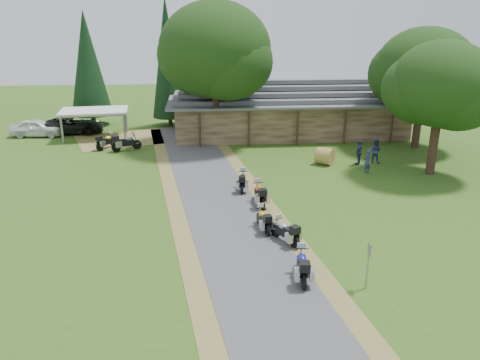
{
  "coord_description": "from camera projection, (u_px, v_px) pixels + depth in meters",
  "views": [
    {
      "loc": [
        -1.92,
        -17.64,
        9.85
      ],
      "look_at": [
        0.14,
        6.33,
        1.6
      ],
      "focal_mm": 35.0,
      "sensor_mm": 36.0,
      "label": 1
    }
  ],
  "objects": [
    {
      "name": "ground",
      "position": [
        249.0,
        263.0,
        19.98
      ],
      "size": [
        120.0,
        120.0,
        0.0
      ],
      "primitive_type": "plane",
      "color": "#365517",
      "rests_on": "ground"
    },
    {
      "name": "driveway",
      "position": [
        231.0,
        225.0,
        23.71
      ],
      "size": [
        51.95,
        51.95,
        0.0
      ],
      "primitive_type": "plane",
      "rotation": [
        0.0,
        0.0,
        0.14
      ],
      "color": "#474749",
      "rests_on": "ground"
    },
    {
      "name": "lodge",
      "position": [
        288.0,
        106.0,
        42.29
      ],
      "size": [
        21.4,
        9.4,
        4.9
      ],
      "primitive_type": null,
      "color": "#503929",
      "rests_on": "ground"
    },
    {
      "name": "carport",
      "position": [
        95.0,
        124.0,
        41.01
      ],
      "size": [
        6.03,
        4.35,
        2.46
      ],
      "primitive_type": null,
      "rotation": [
        0.0,
        0.0,
        0.1
      ],
      "color": "white",
      "rests_on": "ground"
    },
    {
      "name": "car_white_sedan",
      "position": [
        37.0,
        126.0,
        41.47
      ],
      "size": [
        2.8,
        5.95,
        1.94
      ],
      "primitive_type": "imported",
      "rotation": [
        0.0,
        0.0,
        1.51
      ],
      "color": "white",
      "rests_on": "ground"
    },
    {
      "name": "car_dark_suv",
      "position": [
        72.0,
        121.0,
        42.48
      ],
      "size": [
        2.8,
        6.09,
        2.29
      ],
      "primitive_type": "imported",
      "rotation": [
        0.0,
        0.0,
        1.61
      ],
      "color": "black",
      "rests_on": "ground"
    },
    {
      "name": "motorcycle_row_a",
      "position": [
        302.0,
        264.0,
        18.56
      ],
      "size": [
        0.83,
        1.97,
        1.31
      ],
      "primitive_type": null,
      "rotation": [
        0.0,
        0.0,
        1.46
      ],
      "color": "navy",
      "rests_on": "ground"
    },
    {
      "name": "motorcycle_row_b",
      "position": [
        285.0,
        230.0,
        21.66
      ],
      "size": [
        1.38,
        1.86,
        1.23
      ],
      "primitive_type": null,
      "rotation": [
        0.0,
        0.0,
        2.07
      ],
      "color": "#9B9EA3",
      "rests_on": "ground"
    },
    {
      "name": "motorcycle_row_c",
      "position": [
        263.0,
        219.0,
        22.97
      ],
      "size": [
        0.85,
        1.82,
        1.2
      ],
      "primitive_type": null,
      "rotation": [
        0.0,
        0.0,
        1.73
      ],
      "color": "#F2A717",
      "rests_on": "ground"
    },
    {
      "name": "motorcycle_row_d",
      "position": [
        260.0,
        193.0,
        26.14
      ],
      "size": [
        0.81,
        2.02,
        1.35
      ],
      "primitive_type": null,
      "rotation": [
        0.0,
        0.0,
        1.66
      ],
      "color": "#D94F1A",
      "rests_on": "ground"
    },
    {
      "name": "motorcycle_row_e",
      "position": [
        243.0,
        180.0,
        28.4
      ],
      "size": [
        0.83,
        1.89,
        1.25
      ],
      "primitive_type": null,
      "rotation": [
        0.0,
        0.0,
        1.44
      ],
      "color": "black",
      "rests_on": "ground"
    },
    {
      "name": "motorcycle_carport_a",
      "position": [
        106.0,
        141.0,
        37.6
      ],
      "size": [
        1.62,
        1.91,
        1.31
      ],
      "primitive_type": null,
      "rotation": [
        0.0,
        0.0,
        0.94
      ],
      "color": "yellow",
      "rests_on": "ground"
    },
    {
      "name": "motorcycle_carport_b",
      "position": [
        126.0,
        142.0,
        37.0
      ],
      "size": [
        2.23,
        1.57,
        1.46
      ],
      "primitive_type": null,
      "rotation": [
        0.0,
        0.0,
        0.46
      ],
      "color": "slate",
      "rests_on": "ground"
    },
    {
      "name": "person_a",
      "position": [
        367.0,
        159.0,
        31.5
      ],
      "size": [
        0.67,
        0.62,
        1.91
      ],
      "primitive_type": "imported",
      "rotation": [
        0.0,
        0.0,
        3.71
      ],
      "color": "navy",
      "rests_on": "ground"
    },
    {
      "name": "person_b",
      "position": [
        376.0,
        148.0,
        33.74
      ],
      "size": [
        0.74,
        0.72,
        2.12
      ],
      "primitive_type": "imported",
      "rotation": [
        0.0,
        0.0,
        2.45
      ],
      "color": "navy",
      "rests_on": "ground"
    },
    {
      "name": "person_c",
      "position": [
        359.0,
        150.0,
        33.26
      ],
      "size": [
        0.71,
        0.75,
        2.15
      ],
      "primitive_type": "imported",
      "rotation": [
        0.0,
        0.0,
        4.11
      ],
      "color": "navy",
      "rests_on": "ground"
    },
    {
      "name": "hay_bale",
      "position": [
        325.0,
        156.0,
        33.48
      ],
      "size": [
        1.61,
        1.63,
        1.21
      ],
      "primitive_type": "cylinder",
      "rotation": [
        1.57,
        0.0,
        0.92
      ],
      "color": "olive",
      "rests_on": "ground"
    },
    {
      "name": "sign_post",
      "position": [
        368.0,
        266.0,
        17.78
      ],
      "size": [
        0.35,
        0.06,
        1.94
      ],
      "primitive_type": null,
      "color": "gray",
      "rests_on": "ground"
    },
    {
      "name": "oak_lodge_left",
      "position": [
        215.0,
        69.0,
        37.29
      ],
      "size": [
        8.91,
        8.91,
        12.31
      ],
      "primitive_type": null,
      "color": "black",
      "rests_on": "ground"
    },
    {
      "name": "oak_lodge_right",
      "position": [
        422.0,
        85.0,
        36.53
      ],
      "size": [
        7.63,
        7.63,
        10.02
      ],
      "primitive_type": null,
      "color": "black",
      "rests_on": "ground"
    },
    {
      "name": "oak_driveway",
      "position": [
        439.0,
        102.0,
        30.05
      ],
      "size": [
        6.49,
        6.49,
        9.68
      ],
      "primitive_type": null,
      "color": "black",
      "rests_on": "ground"
    },
    {
      "name": "cedar_near",
      "position": [
        168.0,
        63.0,
        44.19
      ],
      "size": [
        3.31,
        3.31,
        11.98
      ],
      "primitive_type": "cone",
      "color": "black",
      "rests_on": "ground"
    },
    {
      "name": "cedar_far",
      "position": [
        88.0,
        69.0,
        44.65
      ],
      "size": [
        3.93,
        3.93,
        10.81
      ],
      "primitive_type": "cone",
      "color": "black",
      "rests_on": "ground"
    }
  ]
}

